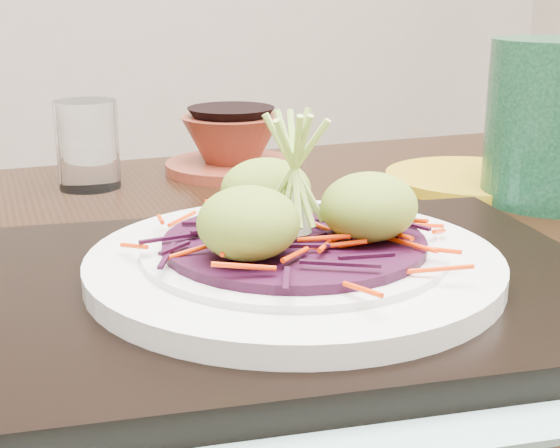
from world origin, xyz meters
name	(u,v)px	position (x,y,z in m)	size (l,w,h in m)	color
dining_table	(252,402)	(-0.05, 0.04, 0.66)	(1.28, 0.90, 0.76)	black
placemat	(294,304)	(-0.05, -0.02, 0.76)	(0.45, 0.35, 0.00)	#88B0A2
serving_tray	(294,288)	(-0.05, -0.02, 0.77)	(0.39, 0.29, 0.02)	black
white_plate	(294,262)	(-0.05, -0.02, 0.79)	(0.25, 0.25, 0.02)	silver
cabbage_bed	(294,242)	(-0.05, -0.02, 0.80)	(0.16, 0.16, 0.01)	black
carrot_julienne	(294,230)	(-0.05, -0.02, 0.81)	(0.19, 0.19, 0.01)	red
guacamole_scoops	(295,207)	(-0.05, -0.03, 0.83)	(0.14, 0.12, 0.04)	olive
scallion_garnish	(295,175)	(-0.05, -0.02, 0.84)	(0.06, 0.06, 0.09)	#A1C950
water_glass	(88,145)	(-0.10, 0.33, 0.80)	(0.06, 0.06, 0.09)	white
terracotta_bowl_set	(232,147)	(0.06, 0.34, 0.79)	(0.17, 0.17, 0.06)	maroon
yellow_plate	(472,179)	(0.26, 0.18, 0.77)	(0.17, 0.17, 0.01)	#A58412
green_jar	(557,122)	(0.28, 0.10, 0.83)	(0.13, 0.13, 0.15)	#1C4F2E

